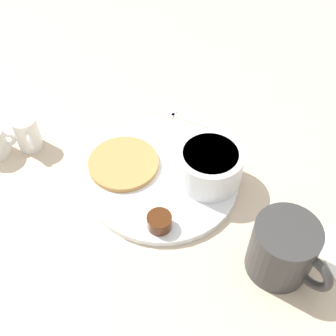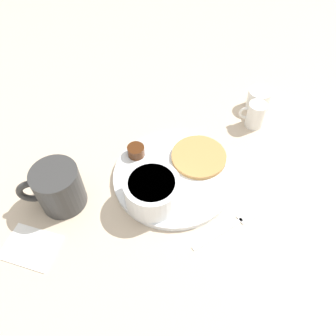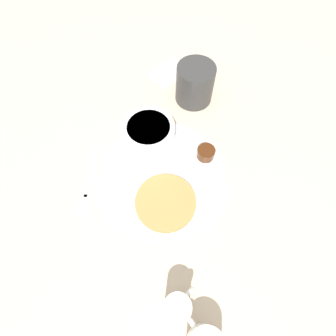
% 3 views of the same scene
% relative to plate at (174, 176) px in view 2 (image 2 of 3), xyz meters
% --- Properties ---
extents(ground_plane, '(4.00, 4.00, 0.00)m').
position_rel_plate_xyz_m(ground_plane, '(0.00, 0.00, -0.01)').
color(ground_plane, '#C6B299').
extents(plate, '(0.25, 0.25, 0.01)m').
position_rel_plate_xyz_m(plate, '(0.00, 0.00, 0.00)').
color(plate, white).
rests_on(plate, ground_plane).
extents(pancake_stack, '(0.12, 0.12, 0.01)m').
position_rel_plate_xyz_m(pancake_stack, '(-0.05, -0.04, 0.01)').
color(pancake_stack, '#B78447').
rests_on(pancake_stack, plate).
extents(bowl, '(0.10, 0.10, 0.06)m').
position_rel_plate_xyz_m(bowl, '(0.04, 0.06, 0.04)').
color(bowl, white).
rests_on(bowl, plate).
extents(syrup_cup, '(0.04, 0.04, 0.02)m').
position_rel_plate_xyz_m(syrup_cup, '(0.08, -0.05, 0.02)').
color(syrup_cup, '#47230F').
rests_on(syrup_cup, plate).
extents(butter_ramekin, '(0.05, 0.05, 0.05)m').
position_rel_plate_xyz_m(butter_ramekin, '(0.06, 0.07, 0.02)').
color(butter_ramekin, white).
rests_on(butter_ramekin, plate).
extents(coffee_mug, '(0.12, 0.09, 0.09)m').
position_rel_plate_xyz_m(coffee_mug, '(0.21, 0.07, 0.04)').
color(coffee_mug, '#333333').
rests_on(coffee_mug, ground_plane).
extents(creamer_pitcher_near, '(0.06, 0.04, 0.06)m').
position_rel_plate_xyz_m(creamer_pitcher_near, '(-0.18, -0.16, 0.03)').
color(creamer_pitcher_near, white).
rests_on(creamer_pitcher_near, ground_plane).
extents(creamer_pitcher_far, '(0.05, 0.08, 0.05)m').
position_rel_plate_xyz_m(creamer_pitcher_far, '(-0.20, -0.22, 0.02)').
color(creamer_pitcher_far, white).
rests_on(creamer_pitcher_far, ground_plane).
extents(fork, '(0.13, 0.09, 0.00)m').
position_rel_plate_xyz_m(fork, '(-0.11, 0.10, -0.00)').
color(fork, silver).
rests_on(fork, ground_plane).
extents(napkin, '(0.11, 0.09, 0.00)m').
position_rel_plate_xyz_m(napkin, '(0.25, 0.16, -0.00)').
color(napkin, white).
rests_on(napkin, ground_plane).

